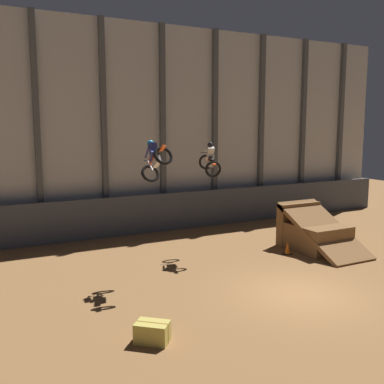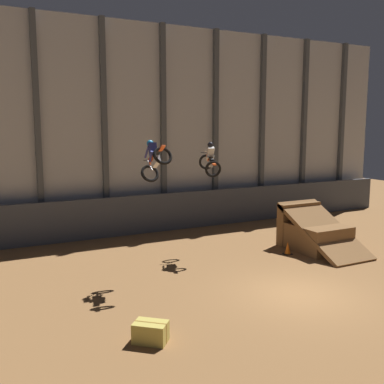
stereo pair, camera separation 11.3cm
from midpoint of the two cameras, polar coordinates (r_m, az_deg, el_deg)
ground_plane at (r=16.49m, az=13.27°, el=-12.51°), size 60.00×60.00×0.00m
arena_back_wall at (r=25.62m, az=-4.02°, el=8.07°), size 32.00×0.40×11.37m
lower_barrier at (r=25.21m, az=-3.06°, el=-2.51°), size 31.36×0.20×2.11m
dirt_ramp at (r=22.27m, az=14.93°, el=-5.01°), size 2.35×4.14×2.23m
rider_bike_left_air at (r=16.86m, az=-4.89°, el=4.15°), size 0.78×1.71×1.67m
rider_bike_right_air at (r=20.29m, az=2.13°, el=4.02°), size 1.16×1.86×1.56m
traffic_cone_near_ramp at (r=21.14m, az=11.89°, el=-6.98°), size 0.36×0.36×0.58m
hay_bale_trackside at (r=12.79m, az=-5.33°, el=-17.32°), size 1.07×1.04×0.57m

